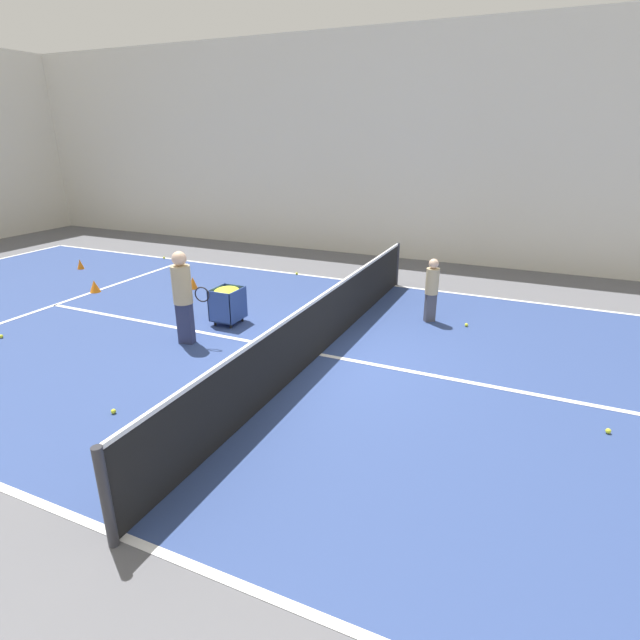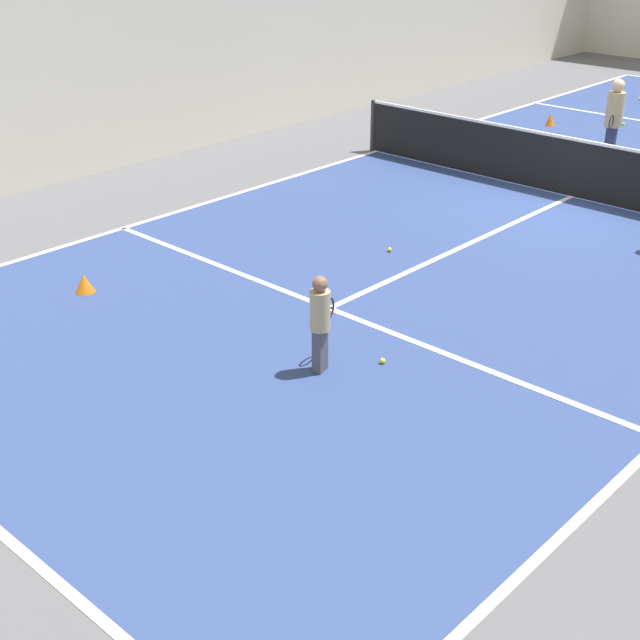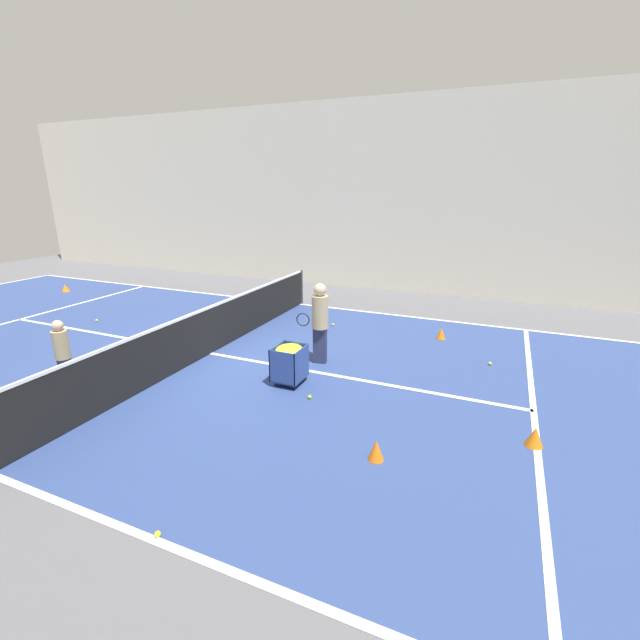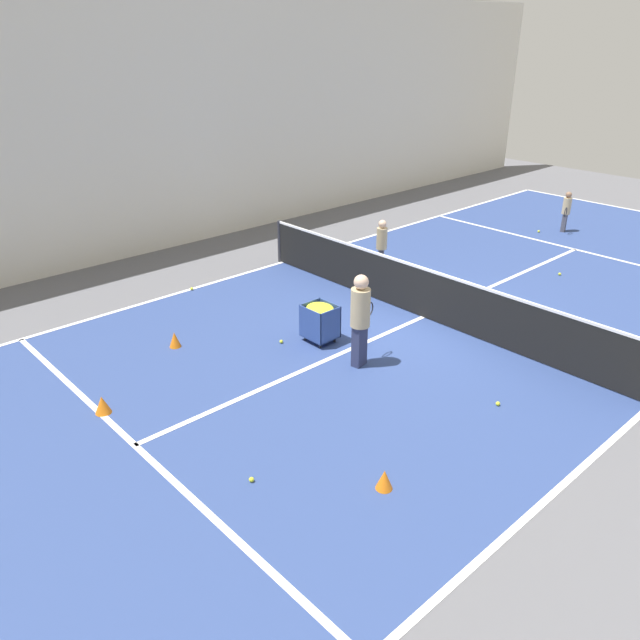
% 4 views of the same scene
% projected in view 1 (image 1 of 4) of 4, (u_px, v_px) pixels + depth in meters
% --- Properties ---
extents(ground_plane, '(33.74, 33.74, 0.00)m').
position_uv_depth(ground_plane, '(320.00, 355.00, 8.65)').
color(ground_plane, '#5B5B60').
extents(court_playing_area, '(9.17, 23.71, 0.00)m').
position_uv_depth(court_playing_area, '(320.00, 355.00, 8.65)').
color(court_playing_area, navy).
rests_on(court_playing_area, ground).
extents(line_sideline_left, '(0.10, 23.71, 0.00)m').
position_uv_depth(line_sideline_left, '(122.00, 537.00, 4.74)').
color(line_sideline_left, white).
rests_on(line_sideline_left, ground).
extents(line_sideline_right, '(0.10, 23.71, 0.00)m').
position_uv_depth(line_sideline_right, '(395.00, 286.00, 12.57)').
color(line_sideline_right, white).
rests_on(line_sideline_right, ground).
extents(line_service_far, '(9.17, 0.10, 0.00)m').
position_uv_depth(line_service_far, '(55.00, 305.00, 11.16)').
color(line_service_far, white).
rests_on(line_service_far, ground).
extents(line_centre_service, '(0.10, 13.04, 0.00)m').
position_uv_depth(line_centre_service, '(320.00, 354.00, 8.65)').
color(line_centre_service, white).
rests_on(line_centre_service, ground).
extents(hall_enclosure_right, '(0.15, 30.04, 6.40)m').
position_uv_depth(hall_enclosure_right, '(431.00, 149.00, 14.09)').
color(hall_enclosure_right, silver).
rests_on(hall_enclosure_right, ground).
extents(tennis_net, '(9.47, 0.10, 1.07)m').
position_uv_depth(tennis_net, '(320.00, 325.00, 8.46)').
color(tennis_net, '#2D2D33').
rests_on(tennis_net, ground).
extents(coach_at_net, '(0.40, 0.68, 1.71)m').
position_uv_depth(coach_at_net, '(183.00, 292.00, 8.81)').
color(coach_at_net, '#2D3351').
rests_on(coach_at_net, ground).
extents(child_midcourt, '(0.37, 0.37, 1.30)m').
position_uv_depth(child_midcourt, '(432.00, 286.00, 9.95)').
color(child_midcourt, '#4C4C56').
rests_on(child_midcourt, ground).
extents(ball_cart, '(0.60, 0.53, 0.76)m').
position_uv_depth(ball_cart, '(227.00, 298.00, 9.91)').
color(ball_cart, '#2D478C').
rests_on(ball_cart, ground).
extents(training_cone_1, '(0.22, 0.22, 0.30)m').
position_uv_depth(training_cone_1, '(193.00, 283.00, 12.30)').
color(training_cone_1, orange).
rests_on(training_cone_1, ground).
extents(training_cone_2, '(0.25, 0.25, 0.29)m').
position_uv_depth(training_cone_2, '(95.00, 286.00, 12.03)').
color(training_cone_2, orange).
rests_on(training_cone_2, ground).
extents(training_cone_4, '(0.19, 0.19, 0.27)m').
position_uv_depth(training_cone_4, '(80.00, 264.00, 14.10)').
color(training_cone_4, orange).
rests_on(training_cone_4, ground).
extents(tennis_ball_1, '(0.07, 0.07, 0.07)m').
position_uv_depth(tennis_ball_1, '(216.00, 311.00, 10.68)').
color(tennis_ball_1, yellow).
rests_on(tennis_ball_1, ground).
extents(tennis_ball_2, '(0.07, 0.07, 0.07)m').
position_uv_depth(tennis_ball_2, '(1.00, 336.00, 9.34)').
color(tennis_ball_2, yellow).
rests_on(tennis_ball_2, ground).
extents(tennis_ball_3, '(0.07, 0.07, 0.07)m').
position_uv_depth(tennis_ball_3, '(164.00, 258.00, 15.29)').
color(tennis_ball_3, yellow).
rests_on(tennis_ball_3, ground).
extents(tennis_ball_5, '(0.07, 0.07, 0.07)m').
position_uv_depth(tennis_ball_5, '(608.00, 431.00, 6.36)').
color(tennis_ball_5, yellow).
rests_on(tennis_ball_5, ground).
extents(tennis_ball_6, '(0.07, 0.07, 0.07)m').
position_uv_depth(tennis_ball_6, '(113.00, 411.00, 6.82)').
color(tennis_ball_6, yellow).
rests_on(tennis_ball_6, ground).
extents(tennis_ball_8, '(0.07, 0.07, 0.07)m').
position_uv_depth(tennis_ball_8, '(297.00, 273.00, 13.56)').
color(tennis_ball_8, yellow).
rests_on(tennis_ball_8, ground).
extents(tennis_ball_9, '(0.07, 0.07, 0.07)m').
position_uv_depth(tennis_ball_9, '(466.00, 325.00, 9.90)').
color(tennis_ball_9, yellow).
rests_on(tennis_ball_9, ground).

